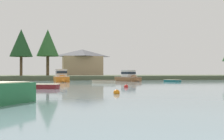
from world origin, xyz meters
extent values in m
cube|color=#4C563D|center=(0.00, 83.50, 0.50)|extent=(174.80, 49.47, 1.01)
cube|color=beige|center=(-0.48, 39.42, 0.14)|extent=(3.86, 2.42, 0.66)
cube|color=brown|center=(-0.48, 39.42, 0.47)|extent=(4.03, 2.57, 0.05)
cube|color=tan|center=(-0.48, 39.42, 0.43)|extent=(0.44, 1.20, 0.03)
cube|color=#196B70|center=(13.25, 43.89, 0.12)|extent=(2.59, 3.22, 0.56)
cube|color=#C6B289|center=(13.25, 43.89, 0.40)|extent=(2.74, 3.38, 0.05)
cube|color=tan|center=(13.25, 43.89, 0.36)|extent=(0.95, 0.61, 0.03)
cube|color=maroon|center=(-9.88, 24.72, 0.14)|extent=(3.60, 2.44, 0.64)
cube|color=#C6B289|center=(-9.88, 24.72, 0.46)|extent=(3.76, 2.59, 0.05)
cube|color=tan|center=(-9.88, 24.72, 0.42)|extent=(0.49, 1.20, 0.03)
cube|color=orange|center=(-6.55, 49.60, 0.23)|extent=(2.58, 7.08, 1.58)
cone|color=orange|center=(-6.43, 46.10, 0.23)|extent=(2.18, 2.03, 2.11)
cube|color=silver|center=(-6.55, 49.60, 0.99)|extent=(2.68, 7.23, 0.05)
cube|color=silver|center=(-6.55, 49.56, 1.65)|extent=(1.97, 2.72, 1.26)
cube|color=#19232D|center=(-6.55, 49.56, 1.78)|extent=(2.01, 2.77, 0.45)
cube|color=beige|center=(-6.55, 49.56, 2.31)|extent=(2.28, 3.05, 0.06)
cylinder|color=silver|center=(-6.55, 49.56, 2.95)|extent=(0.03, 0.03, 1.20)
cube|color=brown|center=(6.69, 50.69, 0.20)|extent=(4.11, 6.73, 1.37)
cone|color=brown|center=(7.61, 47.67, 0.20)|extent=(2.57, 2.31, 2.14)
cube|color=silver|center=(6.69, 50.69, 0.85)|extent=(4.24, 6.88, 0.05)
cube|color=silver|center=(6.78, 50.40, 1.52)|extent=(2.51, 2.81, 1.27)
cube|color=#19232D|center=(6.78, 50.40, 1.65)|extent=(2.56, 2.86, 0.46)
cube|color=beige|center=(6.78, 50.40, 2.18)|extent=(2.88, 3.17, 0.06)
cylinder|color=silver|center=(6.78, 50.40, 2.86)|extent=(0.03, 0.03, 1.29)
sphere|color=red|center=(-0.82, 25.26, 0.08)|extent=(0.47, 0.47, 0.47)
torus|color=#333338|center=(-0.82, 25.26, 0.36)|extent=(0.12, 0.12, 0.02)
sphere|color=orange|center=(-4.32, 15.55, 0.09)|extent=(0.49, 0.49, 0.49)
torus|color=#333338|center=(-4.32, 15.55, 0.37)|extent=(0.12, 0.12, 0.02)
cylinder|color=brown|center=(-8.71, 73.93, 5.22)|extent=(0.79, 0.79, 8.43)
cone|color=#2D602D|center=(-8.71, 73.93, 9.75)|extent=(5.88, 5.88, 7.19)
cylinder|color=brown|center=(-15.15, 69.21, 4.85)|extent=(0.66, 0.66, 7.69)
cone|color=#1E4723|center=(-15.15, 69.21, 9.09)|extent=(5.54, 5.54, 6.78)
cube|color=tan|center=(1.50, 81.73, 3.82)|extent=(11.43, 7.48, 5.62)
pyramid|color=#47474C|center=(1.50, 81.73, 7.69)|extent=(12.35, 8.07, 2.12)
camera|label=1|loc=(-9.69, -6.07, 1.55)|focal=47.16mm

